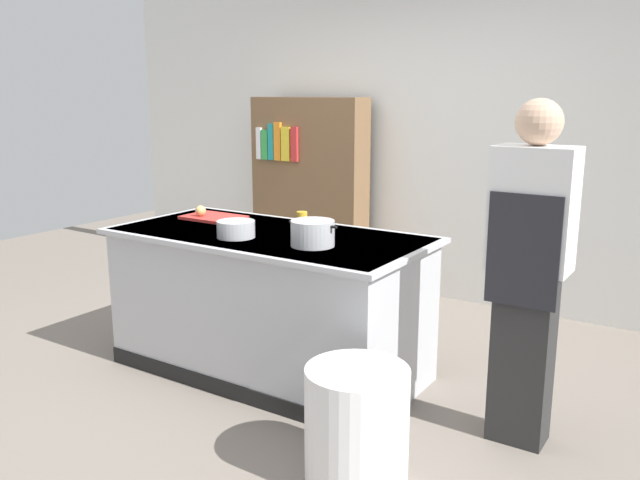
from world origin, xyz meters
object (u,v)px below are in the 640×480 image
stock_pot (313,233)px  bookshelf (309,192)px  onion (201,211)px  mixing_bowl (236,229)px  person_chef (529,267)px  juice_cup (302,219)px  trash_bin (357,425)px

stock_pot → bookshelf: bookshelf is taller
onion → mixing_bowl: 0.66m
person_chef → stock_pot: bearing=114.7°
bookshelf → person_chef: bearing=-35.7°
mixing_bowl → bookshelf: bookshelf is taller
stock_pot → juice_cup: 0.53m
onion → bookshelf: size_ratio=0.04×
mixing_bowl → bookshelf: 2.16m
trash_bin → juice_cup: bearing=134.3°
trash_bin → bookshelf: (-1.98, 2.56, 0.58)m
trash_bin → person_chef: person_chef is taller
juice_cup → person_chef: size_ratio=0.06×
person_chef → onion: bearing=105.0°
mixing_bowl → juice_cup: bearing=71.3°
juice_cup → person_chef: 1.54m
trash_bin → person_chef: size_ratio=0.32×
juice_cup → bookshelf: (-0.97, 1.53, -0.10)m
stock_pot → mixing_bowl: stock_pot is taller
stock_pot → trash_bin: stock_pot is taller
mixing_bowl → juice_cup: size_ratio=2.27×
mixing_bowl → juice_cup: (0.16, 0.46, 0.00)m
juice_cup → person_chef: (1.51, -0.26, -0.04)m
onion → juice_cup: juice_cup is taller
stock_pot → trash_bin: bearing=-43.8°
mixing_bowl → person_chef: person_chef is taller
trash_bin → bookshelf: bookshelf is taller
onion → trash_bin: 2.06m
juice_cup → trash_bin: 1.59m
stock_pot → juice_cup: bearing=131.0°
onion → trash_bin: (1.74, -0.88, -0.68)m
mixing_bowl → bookshelf: bearing=112.3°
juice_cup → bookshelf: bearing=122.5°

